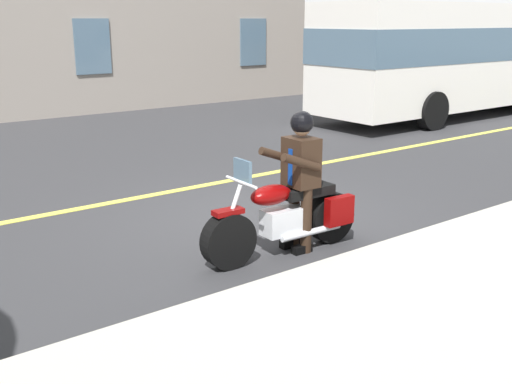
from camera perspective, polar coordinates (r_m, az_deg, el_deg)
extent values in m
plane|color=#333335|center=(8.91, 0.36, -2.41)|extent=(80.00, 80.00, 0.00)
cube|color=#E5DB4C|center=(10.50, -6.30, 0.35)|extent=(60.00, 0.16, 0.01)
cylinder|color=black|center=(7.07, -2.57, -4.55)|extent=(0.67, 0.23, 0.66)
cylinder|color=black|center=(7.95, 6.91, -2.30)|extent=(0.67, 0.23, 0.66)
cube|color=silver|center=(7.47, 2.62, -2.68)|extent=(0.57, 0.30, 0.32)
ellipsoid|color=#720505|center=(7.24, 1.40, -0.27)|extent=(0.57, 0.30, 0.24)
cube|color=black|center=(7.58, 4.75, 0.10)|extent=(0.71, 0.31, 0.12)
cube|color=#720505|center=(7.72, 7.75, -1.72)|extent=(0.40, 0.14, 0.36)
cube|color=#720505|center=(8.03, 5.64, -0.96)|extent=(0.40, 0.14, 0.36)
cylinder|color=silver|center=(6.99, -2.46, -2.44)|extent=(0.35, 0.06, 0.76)
cylinder|color=silver|center=(6.95, -1.39, 0.92)|extent=(0.06, 0.60, 0.04)
cube|color=#720505|center=(6.95, -2.61, -1.85)|extent=(0.37, 0.17, 0.06)
cylinder|color=silver|center=(7.58, 5.14, -3.73)|extent=(0.90, 0.12, 0.08)
cube|color=slate|center=(6.94, -1.26, 1.90)|extent=(0.05, 0.32, 0.28)
cylinder|color=black|center=(7.53, 4.69, -2.57)|extent=(0.14, 0.14, 0.84)
cube|color=black|center=(7.61, 4.27, -5.30)|extent=(0.26, 0.12, 0.10)
cylinder|color=black|center=(7.70, 3.56, -2.11)|extent=(0.14, 0.14, 0.84)
cube|color=black|center=(7.79, 3.16, -4.78)|extent=(0.26, 0.12, 0.10)
cube|color=black|center=(7.43, 4.22, 2.80)|extent=(0.34, 0.41, 0.60)
cube|color=navy|center=(7.34, 3.24, 2.34)|extent=(0.03, 0.07, 0.44)
cylinder|color=black|center=(7.14, 4.21, 2.76)|extent=(0.55, 0.12, 0.28)
cylinder|color=black|center=(7.47, 2.09, 3.39)|extent=(0.55, 0.12, 0.28)
sphere|color=tan|center=(7.34, 4.29, 6.07)|extent=(0.22, 0.22, 0.22)
sphere|color=black|center=(7.33, 4.30, 6.46)|extent=(0.28, 0.28, 0.28)
cube|color=white|center=(19.77, 19.29, 12.02)|extent=(11.00, 2.50, 2.85)
cube|color=slate|center=(19.76, 19.38, 12.96)|extent=(11.04, 2.52, 0.90)
cube|color=white|center=(19.75, 19.69, 16.28)|extent=(11.00, 2.50, 0.10)
cylinder|color=black|center=(23.53, 21.54, 9.15)|extent=(1.00, 0.30, 1.00)
cylinder|color=black|center=(18.12, 9.99, 8.32)|extent=(1.00, 0.30, 1.00)
cylinder|color=black|center=(16.60, 16.09, 7.28)|extent=(1.00, 0.30, 1.00)
cylinder|color=black|center=(23.41, 20.92, 9.18)|extent=(1.00, 0.30, 1.00)
cube|color=slate|center=(22.13, -0.26, 13.77)|extent=(1.10, 0.06, 1.60)
cube|color=slate|center=(19.16, -14.96, 12.94)|extent=(1.10, 0.06, 1.60)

